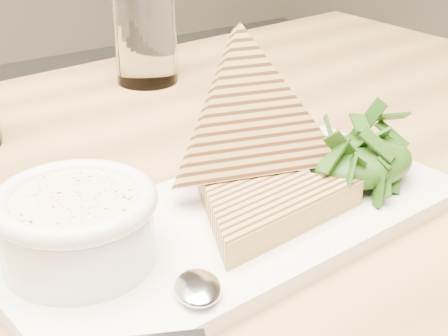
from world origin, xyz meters
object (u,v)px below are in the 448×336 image
platter (237,225)px  soup_bowl (78,236)px  glass_far (146,36)px  table_top (196,216)px

platter → soup_bowl: soup_bowl is taller
soup_bowl → glass_far: size_ratio=0.90×
platter → glass_far: size_ratio=3.25×
table_top → glass_far: 0.33m
platter → table_top: bearing=87.3°
soup_bowl → glass_far: glass_far is taller
table_top → platter: platter is taller
table_top → glass_far: glass_far is taller
glass_far → soup_bowl: bearing=-123.6°
platter → glass_far: bearing=73.2°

